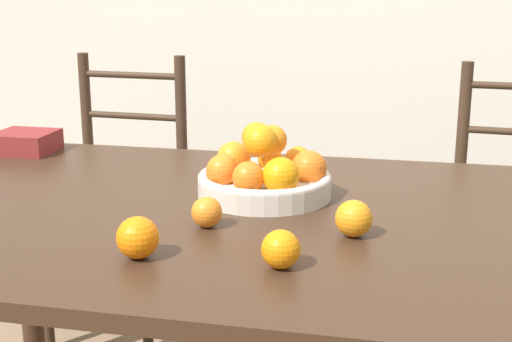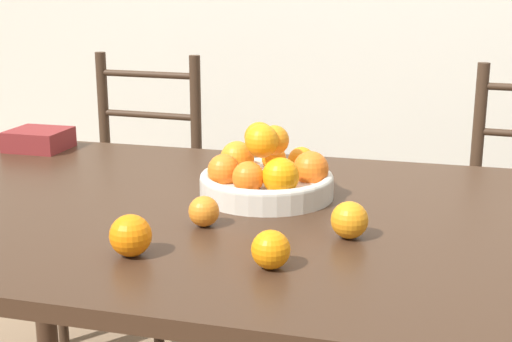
# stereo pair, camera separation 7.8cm
# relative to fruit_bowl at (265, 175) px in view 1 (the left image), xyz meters

# --- Properties ---
(dining_table) EXTENTS (1.97, 1.08, 0.77)m
(dining_table) POSITION_rel_fruit_bowl_xyz_m (0.05, -0.11, -0.13)
(dining_table) COLOR #382316
(dining_table) RESTS_ON ground_plane
(fruit_bowl) EXTENTS (0.32, 0.32, 0.18)m
(fruit_bowl) POSITION_rel_fruit_bowl_xyz_m (0.00, 0.00, 0.00)
(fruit_bowl) COLOR beige
(fruit_bowl) RESTS_ON dining_table
(orange_loose_0) EXTENTS (0.06, 0.06, 0.06)m
(orange_loose_0) POSITION_rel_fruit_bowl_xyz_m (-0.07, -0.24, -0.02)
(orange_loose_0) COLOR orange
(orange_loose_0) RESTS_ON dining_table
(orange_loose_1) EXTENTS (0.07, 0.07, 0.07)m
(orange_loose_1) POSITION_rel_fruit_bowl_xyz_m (0.23, -0.23, -0.02)
(orange_loose_1) COLOR orange
(orange_loose_1) RESTS_ON dining_table
(orange_loose_2) EXTENTS (0.07, 0.07, 0.07)m
(orange_loose_2) POSITION_rel_fruit_bowl_xyz_m (0.12, -0.42, -0.02)
(orange_loose_2) COLOR orange
(orange_loose_2) RESTS_ON dining_table
(orange_loose_3) EXTENTS (0.08, 0.08, 0.08)m
(orange_loose_3) POSITION_rel_fruit_bowl_xyz_m (-0.15, -0.43, -0.01)
(orange_loose_3) COLOR orange
(orange_loose_3) RESTS_ON dining_table
(chair_left) EXTENTS (0.44, 0.42, 1.01)m
(chair_left) POSITION_rel_fruit_bowl_xyz_m (-0.68, 0.71, -0.34)
(chair_left) COLOR #382619
(chair_left) RESTS_ON ground_plane
(book_stack) EXTENTS (0.17, 0.15, 0.06)m
(book_stack) POSITION_rel_fruit_bowl_xyz_m (-0.79, 0.29, -0.02)
(book_stack) COLOR maroon
(book_stack) RESTS_ON dining_table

